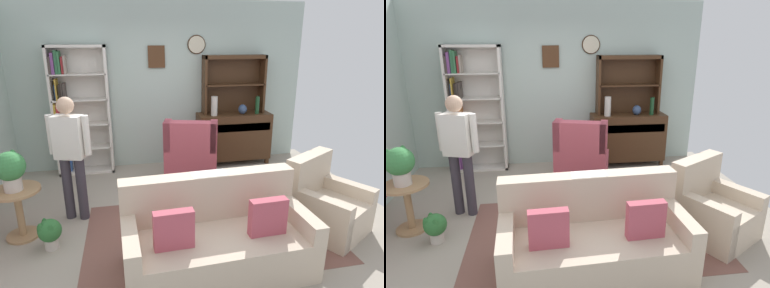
# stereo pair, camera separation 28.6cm
# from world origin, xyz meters

# --- Properties ---
(ground_plane) EXTENTS (5.40, 4.60, 0.02)m
(ground_plane) POSITION_xyz_m (0.00, 0.00, -0.01)
(ground_plane) COLOR #9E9384
(wall_back) EXTENTS (5.00, 0.09, 2.80)m
(wall_back) POSITION_xyz_m (0.00, 2.13, 1.41)
(wall_back) COLOR #ADC1B7
(wall_back) RESTS_ON ground_plane
(area_rug) EXTENTS (2.84, 1.77, 0.01)m
(area_rug) POSITION_xyz_m (0.20, -0.30, 0.00)
(area_rug) COLOR brown
(area_rug) RESTS_ON ground_plane
(bookshelf) EXTENTS (0.90, 0.30, 2.10)m
(bookshelf) POSITION_xyz_m (-1.47, 1.94, 1.06)
(bookshelf) COLOR silver
(bookshelf) RESTS_ON ground_plane
(sideboard) EXTENTS (1.30, 0.45, 0.92)m
(sideboard) POSITION_xyz_m (1.20, 1.86, 0.51)
(sideboard) COLOR #422816
(sideboard) RESTS_ON ground_plane
(sideboard_hutch) EXTENTS (1.10, 0.26, 1.00)m
(sideboard_hutch) POSITION_xyz_m (1.20, 1.97, 1.56)
(sideboard_hutch) COLOR #422816
(sideboard_hutch) RESTS_ON sideboard
(vase_tall) EXTENTS (0.11, 0.11, 0.33)m
(vase_tall) POSITION_xyz_m (0.81, 1.78, 1.09)
(vase_tall) COLOR beige
(vase_tall) RESTS_ON sideboard
(vase_round) EXTENTS (0.15, 0.15, 0.17)m
(vase_round) POSITION_xyz_m (1.33, 1.79, 1.01)
(vase_round) COLOR #33476B
(vase_round) RESTS_ON sideboard
(bottle_wine) EXTENTS (0.07, 0.07, 0.31)m
(bottle_wine) POSITION_xyz_m (1.59, 1.77, 1.07)
(bottle_wine) COLOR #194223
(bottle_wine) RESTS_ON sideboard
(couch_floral) EXTENTS (1.83, 0.93, 0.90)m
(couch_floral) POSITION_xyz_m (0.11, -0.91, 0.31)
(couch_floral) COLOR beige
(couch_floral) RESTS_ON ground_plane
(armchair_floral) EXTENTS (1.04, 1.05, 0.88)m
(armchair_floral) POSITION_xyz_m (1.58, -0.48, 0.29)
(armchair_floral) COLOR beige
(armchair_floral) RESTS_ON ground_plane
(wingback_chair) EXTENTS (0.97, 0.98, 1.05)m
(wingback_chair) POSITION_xyz_m (0.28, 1.11, 0.38)
(wingback_chair) COLOR #B74C5B
(wingback_chair) RESTS_ON ground_plane
(plant_stand) EXTENTS (0.52, 0.52, 0.60)m
(plant_stand) POSITION_xyz_m (-1.93, 0.05, 0.37)
(plant_stand) COLOR #A87F56
(plant_stand) RESTS_ON ground_plane
(potted_plant_large) EXTENTS (0.32, 0.32, 0.45)m
(potted_plant_large) POSITION_xyz_m (-1.94, 0.03, 0.86)
(potted_plant_large) COLOR beige
(potted_plant_large) RESTS_ON plant_stand
(potted_plant_small) EXTENTS (0.25, 0.25, 0.35)m
(potted_plant_small) POSITION_xyz_m (-1.57, -0.26, 0.20)
(potted_plant_small) COLOR beige
(potted_plant_small) RESTS_ON ground_plane
(person_reading) EXTENTS (0.52, 0.29, 1.56)m
(person_reading) POSITION_xyz_m (-1.36, 0.37, 0.91)
(person_reading) COLOR #38333D
(person_reading) RESTS_ON ground_plane
(coffee_table) EXTENTS (0.80, 0.50, 0.42)m
(coffee_table) POSITION_xyz_m (0.22, 0.06, 0.35)
(coffee_table) COLOR #422816
(coffee_table) RESTS_ON ground_plane
(book_stack) EXTENTS (0.20, 0.16, 0.08)m
(book_stack) POSITION_xyz_m (0.08, 0.08, 0.47)
(book_stack) COLOR #284C8C
(book_stack) RESTS_ON coffee_table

